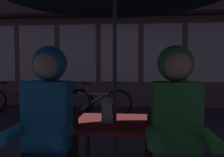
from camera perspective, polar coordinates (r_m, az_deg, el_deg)
cafe_table at (r=2.31m, az=0.62°, el=-12.32°), size 0.72×0.72×0.74m
lantern at (r=2.24m, az=-1.12°, el=-6.96°), size 0.11×0.11×0.23m
person_left_hooded at (r=1.95m, az=-14.81°, el=-9.01°), size 0.45×0.56×1.40m
person_right_hooded at (r=1.86m, az=14.64°, el=-9.60°), size 0.45×0.56×1.40m
shopfront_building at (r=7.84m, az=1.89°, el=16.69°), size 10.00×0.93×6.20m
bicycle_nearest at (r=6.83m, az=-21.66°, el=-4.69°), size 1.68×0.22×0.84m
bicycle_second at (r=6.42m, az=-11.51°, el=-5.01°), size 1.67×0.25×0.84m
bicycle_third at (r=6.06m, az=-3.27°, el=-5.45°), size 1.68×0.22×0.84m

